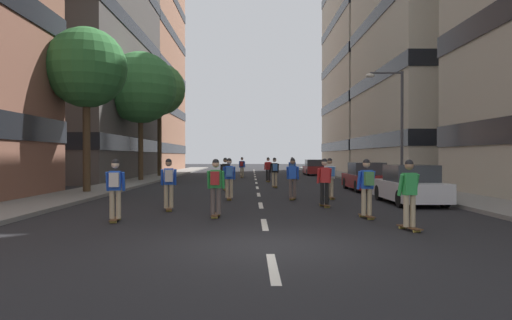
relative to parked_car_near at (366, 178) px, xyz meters
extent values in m
plane|color=black|center=(-5.84, 9.95, -0.70)|extent=(153.23, 153.23, 0.00)
cube|color=gray|center=(-14.24, 13.14, -0.63)|extent=(2.73, 70.23, 0.14)
cube|color=gray|center=(2.56, 13.14, -0.63)|extent=(2.73, 70.23, 0.14)
cube|color=silver|center=(-5.84, -17.59, -0.70)|extent=(0.16, 2.20, 0.01)
cube|color=silver|center=(-5.84, -12.59, -0.70)|extent=(0.16, 2.20, 0.01)
cube|color=silver|center=(-5.84, -7.59, -0.70)|extent=(0.16, 2.20, 0.01)
cube|color=silver|center=(-5.84, -2.59, -0.70)|extent=(0.16, 2.20, 0.01)
cube|color=silver|center=(-5.84, 2.41, -0.70)|extent=(0.16, 2.20, 0.01)
cube|color=silver|center=(-5.84, 7.41, -0.70)|extent=(0.16, 2.20, 0.01)
cube|color=silver|center=(-5.84, 12.41, -0.70)|extent=(0.16, 2.20, 0.01)
cube|color=silver|center=(-5.84, 17.41, -0.70)|extent=(0.16, 2.20, 0.01)
cube|color=silver|center=(-5.84, 22.41, -0.70)|extent=(0.16, 2.20, 0.01)
cube|color=silver|center=(-5.84, 27.41, -0.70)|extent=(0.16, 2.20, 0.01)
cube|color=silver|center=(-5.84, 32.41, -0.70)|extent=(0.16, 2.20, 0.01)
cube|color=silver|center=(-5.84, 37.41, -0.70)|extent=(0.16, 2.20, 0.01)
cube|color=black|center=(-22.96, 13.72, 2.09)|extent=(14.84, 19.69, 1.10)
cube|color=black|center=(-22.96, 13.72, 6.75)|extent=(14.84, 19.69, 1.10)
cube|color=black|center=(-22.96, 13.72, 11.41)|extent=(14.84, 19.69, 1.10)
cube|color=#9E6B51|center=(-22.96, 32.84, 13.11)|extent=(14.72, 18.63, 27.62)
cube|color=black|center=(-22.96, 32.84, 2.06)|extent=(14.84, 18.75, 1.10)
cube|color=black|center=(-22.96, 32.84, 6.66)|extent=(14.84, 18.75, 1.10)
cube|color=black|center=(-22.96, 32.84, 11.27)|extent=(14.84, 18.75, 1.10)
cube|color=black|center=(-22.96, 32.84, 15.87)|extent=(14.84, 18.75, 1.10)
cube|color=black|center=(11.29, 13.72, 2.38)|extent=(14.84, 17.79, 1.10)
cube|color=black|center=(11.29, 13.72, 7.51)|extent=(14.84, 17.79, 1.10)
cube|color=black|center=(11.29, 13.72, 12.64)|extent=(14.84, 17.79, 1.10)
cube|color=#BCB29E|center=(11.29, 32.84, 17.05)|extent=(14.72, 18.76, 35.50)
cube|color=black|center=(11.29, 32.84, 2.34)|extent=(14.84, 18.88, 1.10)
cube|color=black|center=(11.29, 32.84, 7.41)|extent=(14.84, 18.88, 1.10)
cube|color=black|center=(11.29, 32.84, 12.49)|extent=(14.84, 18.88, 1.10)
cube|color=black|center=(11.29, 32.84, 17.56)|extent=(14.84, 18.88, 1.10)
cube|color=maroon|center=(0.00, 0.04, -0.17)|extent=(1.80, 4.40, 0.70)
cube|color=#2D3338|center=(0.00, -0.11, 0.50)|extent=(1.60, 2.10, 0.64)
cylinder|color=black|center=(-0.80, 1.49, -0.38)|extent=(0.22, 0.64, 0.64)
cylinder|color=black|center=(0.80, 1.49, -0.38)|extent=(0.22, 0.64, 0.64)
cylinder|color=black|center=(-0.80, -1.41, -0.38)|extent=(0.22, 0.64, 0.64)
cylinder|color=black|center=(0.80, -1.41, -0.38)|extent=(0.22, 0.64, 0.64)
cube|color=maroon|center=(0.00, 21.15, -0.17)|extent=(1.80, 4.40, 0.70)
cube|color=#2D3338|center=(0.00, 21.00, 0.50)|extent=(1.60, 2.10, 0.64)
cylinder|color=black|center=(-0.80, 22.60, -0.38)|extent=(0.22, 0.64, 0.64)
cylinder|color=black|center=(0.80, 22.60, -0.38)|extent=(0.22, 0.64, 0.64)
cylinder|color=black|center=(-0.80, 19.70, -0.38)|extent=(0.22, 0.64, 0.64)
cylinder|color=black|center=(0.80, 19.70, -0.38)|extent=(0.22, 0.64, 0.64)
cube|color=silver|center=(0.00, -6.98, -0.17)|extent=(1.80, 4.40, 0.70)
cube|color=#2D3338|center=(0.00, -7.13, 0.50)|extent=(1.60, 2.10, 0.64)
cylinder|color=black|center=(-0.80, -5.53, -0.38)|extent=(0.22, 0.64, 0.64)
cylinder|color=black|center=(0.80, -5.53, -0.38)|extent=(0.22, 0.64, 0.64)
cylinder|color=black|center=(-0.80, -8.43, -0.38)|extent=(0.22, 0.64, 0.64)
cylinder|color=black|center=(0.80, -8.43, -0.38)|extent=(0.22, 0.64, 0.64)
cylinder|color=#4C3823|center=(-14.24, 9.09, 1.89)|extent=(0.36, 0.36, 4.89)
sphere|color=#387A3D|center=(-14.24, 9.09, 6.15)|extent=(5.19, 5.19, 5.19)
cylinder|color=#4C3823|center=(-14.24, -2.25, 1.78)|extent=(0.36, 0.36, 4.68)
sphere|color=#2D6B33|center=(-14.24, -2.25, 5.48)|extent=(3.90, 3.90, 3.90)
cylinder|color=#4C3823|center=(-14.24, 16.18, 2.44)|extent=(0.36, 0.36, 6.00)
sphere|color=#478442|center=(-14.24, 16.18, 7.02)|extent=(4.53, 4.53, 4.53)
cylinder|color=#3F3F44|center=(2.29, 1.11, 2.69)|extent=(0.16, 0.16, 6.50)
cylinder|color=#3F3F44|center=(1.39, 1.11, 5.84)|extent=(1.80, 0.10, 0.10)
ellipsoid|color=silver|center=(0.49, 1.11, 5.69)|extent=(0.50, 0.30, 0.24)
cube|color=brown|center=(-4.98, 8.49, -0.62)|extent=(0.31, 0.92, 0.02)
cylinder|color=#D8BF4C|center=(-5.02, 8.81, -0.66)|extent=(0.19, 0.09, 0.07)
cylinder|color=#D8BF4C|center=(-4.94, 8.17, -0.66)|extent=(0.19, 0.09, 0.07)
cylinder|color=black|center=(-5.07, 8.48, -0.21)|extent=(0.16, 0.16, 0.80)
cylinder|color=black|center=(-4.89, 8.50, -0.21)|extent=(0.16, 0.16, 0.80)
cube|color=red|center=(-4.98, 8.49, 0.47)|extent=(0.34, 0.24, 0.55)
cylinder|color=red|center=(-5.20, 8.51, 0.44)|extent=(0.12, 0.24, 0.55)
cylinder|color=red|center=(-4.77, 8.57, 0.44)|extent=(0.12, 0.24, 0.55)
sphere|color=tan|center=(-4.98, 8.51, 0.92)|extent=(0.22, 0.22, 0.22)
sphere|color=black|center=(-4.98, 8.51, 0.97)|extent=(0.21, 0.21, 0.21)
cube|color=#A52626|center=(-4.96, 8.31, 0.50)|extent=(0.28, 0.19, 0.40)
cube|color=brown|center=(-2.79, -5.01, -0.62)|extent=(0.35, 0.92, 0.02)
cylinder|color=#D8BF4C|center=(-2.85, -4.70, -0.66)|extent=(0.19, 0.10, 0.07)
cylinder|color=#D8BF4C|center=(-2.74, -5.33, -0.66)|extent=(0.19, 0.10, 0.07)
cylinder|color=tan|center=(-2.88, -5.03, -0.21)|extent=(0.16, 0.16, 0.80)
cylinder|color=tan|center=(-2.71, -5.00, -0.21)|extent=(0.16, 0.16, 0.80)
cube|color=white|center=(-2.79, -5.01, 0.47)|extent=(0.35, 0.25, 0.55)
cylinder|color=white|center=(-3.02, -5.00, 0.44)|extent=(0.13, 0.24, 0.55)
cylinder|color=white|center=(-2.59, -4.92, 0.44)|extent=(0.13, 0.24, 0.55)
sphere|color=#997051|center=(-2.80, -4.99, 0.92)|extent=(0.22, 0.22, 0.22)
sphere|color=black|center=(-2.80, -4.99, 0.97)|extent=(0.21, 0.21, 0.21)
cube|color=#3F72BF|center=(-2.76, -5.19, 0.50)|extent=(0.28, 0.20, 0.40)
cube|color=brown|center=(-7.13, -5.32, -0.62)|extent=(0.24, 0.91, 0.02)
cylinder|color=#D8BF4C|center=(-7.15, -5.00, -0.66)|extent=(0.18, 0.08, 0.07)
cylinder|color=#D8BF4C|center=(-7.12, -5.64, -0.66)|extent=(0.18, 0.08, 0.07)
cylinder|color=tan|center=(-7.22, -5.32, -0.21)|extent=(0.15, 0.15, 0.80)
cylinder|color=tan|center=(-7.04, -5.32, -0.21)|extent=(0.15, 0.15, 0.80)
cube|color=blue|center=(-7.13, -5.32, 0.47)|extent=(0.33, 0.21, 0.55)
cylinder|color=blue|center=(-7.36, -5.28, 0.44)|extent=(0.10, 0.23, 0.55)
cylinder|color=blue|center=(-6.92, -5.26, 0.44)|extent=(0.10, 0.23, 0.55)
sphere|color=beige|center=(-7.14, -5.30, 0.92)|extent=(0.22, 0.22, 0.22)
sphere|color=black|center=(-7.14, -5.30, 0.97)|extent=(0.21, 0.21, 0.21)
cube|color=#3F72BF|center=(-7.13, -5.50, 0.50)|extent=(0.27, 0.17, 0.40)
cube|color=brown|center=(-9.01, -9.31, -0.62)|extent=(0.37, 0.92, 0.02)
cylinder|color=#D8BF4C|center=(-9.07, -8.99, -0.66)|extent=(0.19, 0.10, 0.07)
cylinder|color=#D8BF4C|center=(-8.95, -9.62, -0.66)|extent=(0.19, 0.10, 0.07)
cylinder|color=tan|center=(-9.10, -9.32, -0.21)|extent=(0.16, 0.16, 0.80)
cylinder|color=tan|center=(-8.92, -9.29, -0.21)|extent=(0.16, 0.16, 0.80)
cube|color=blue|center=(-9.01, -9.31, 0.47)|extent=(0.35, 0.26, 0.55)
cylinder|color=blue|center=(-9.24, -9.30, 0.44)|extent=(0.13, 0.24, 0.55)
cylinder|color=blue|center=(-8.80, -9.21, 0.44)|extent=(0.13, 0.24, 0.55)
sphere|color=#997051|center=(-9.01, -9.29, 0.92)|extent=(0.22, 0.22, 0.22)
sphere|color=black|center=(-9.01, -9.29, 0.97)|extent=(0.21, 0.21, 0.21)
cube|color=beige|center=(-8.98, -9.48, 0.50)|extent=(0.29, 0.21, 0.40)
cube|color=brown|center=(-4.81, 2.63, -0.62)|extent=(0.30, 0.92, 0.02)
cylinder|color=#D8BF4C|center=(-4.84, 2.95, -0.66)|extent=(0.19, 0.09, 0.07)
cylinder|color=#D8BF4C|center=(-4.77, 2.31, -0.66)|extent=(0.19, 0.09, 0.07)
cylinder|color=tan|center=(-4.90, 2.62, -0.21)|extent=(0.16, 0.16, 0.80)
cylinder|color=tan|center=(-4.72, 2.64, -0.21)|extent=(0.16, 0.16, 0.80)
cube|color=black|center=(-4.81, 2.63, 0.47)|extent=(0.34, 0.24, 0.55)
cylinder|color=black|center=(-5.03, 2.66, 0.44)|extent=(0.12, 0.24, 0.55)
cylinder|color=black|center=(-4.59, 2.71, 0.44)|extent=(0.12, 0.24, 0.55)
sphere|color=beige|center=(-4.81, 2.65, 0.92)|extent=(0.22, 0.22, 0.22)
sphere|color=black|center=(-4.81, 2.65, 0.97)|extent=(0.21, 0.21, 0.21)
cube|color=#3F72BF|center=(-4.79, 2.45, 0.50)|extent=(0.28, 0.19, 0.40)
cube|color=brown|center=(-2.75, -11.37, -0.62)|extent=(0.33, 0.92, 0.02)
cylinder|color=#D8BF4C|center=(-2.80, -11.05, -0.66)|extent=(0.19, 0.10, 0.07)
cylinder|color=#D8BF4C|center=(-2.70, -11.68, -0.66)|extent=(0.19, 0.10, 0.07)
cylinder|color=tan|center=(-2.84, -11.38, -0.21)|extent=(0.16, 0.16, 0.80)
cylinder|color=tan|center=(-2.66, -11.36, -0.21)|extent=(0.16, 0.16, 0.80)
cube|color=blue|center=(-2.75, -11.37, 0.47)|extent=(0.35, 0.25, 0.55)
cylinder|color=blue|center=(-2.98, -11.35, 0.44)|extent=(0.12, 0.24, 0.55)
cylinder|color=blue|center=(-2.54, -11.29, 0.44)|extent=(0.12, 0.24, 0.55)
sphere|color=tan|center=(-2.75, -11.35, 0.92)|extent=(0.22, 0.22, 0.22)
sphere|color=black|center=(-2.75, -11.35, 0.97)|extent=(0.21, 0.21, 0.21)
cube|color=#4C8C4C|center=(-2.72, -11.55, 0.50)|extent=(0.28, 0.20, 0.40)
cube|color=brown|center=(-3.14, 9.76, -0.62)|extent=(0.21, 0.90, 0.02)
cylinder|color=#D8BF4C|center=(-3.14, 10.08, -0.66)|extent=(0.18, 0.07, 0.07)
cylinder|color=#D8BF4C|center=(-3.13, 9.44, -0.66)|extent=(0.18, 0.07, 0.07)
cylinder|color=#594C47|center=(-3.23, 9.76, -0.21)|extent=(0.14, 0.14, 0.80)
cylinder|color=#594C47|center=(-3.05, 9.76, -0.21)|extent=(0.14, 0.14, 0.80)
cube|color=blue|center=(-3.14, 9.76, 0.47)|extent=(0.32, 0.20, 0.55)
cylinder|color=blue|center=(-3.36, 9.81, 0.44)|extent=(0.09, 0.23, 0.55)
cylinder|color=blue|center=(-2.92, 9.81, 0.44)|extent=(0.09, 0.23, 0.55)
sphere|color=tan|center=(-3.14, 9.78, 0.92)|extent=(0.22, 0.22, 0.22)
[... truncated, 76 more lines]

